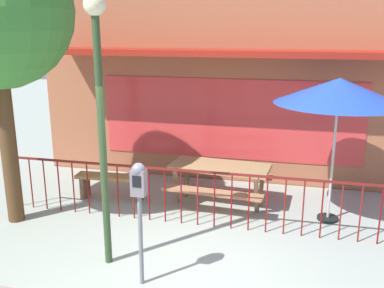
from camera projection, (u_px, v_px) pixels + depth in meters
ground at (180, 281)px, 5.68m from camera, size 40.00×40.00×0.00m
pub_storefront at (232, 50)px, 8.93m from camera, size 8.44×1.41×5.57m
patio_fence_front at (206, 189)px, 7.08m from camera, size 7.11×0.04×0.97m
picnic_table_left at (220, 173)px, 7.98m from camera, size 1.90×1.50×0.79m
patio_umbrella at (339, 92)px, 6.91m from camera, size 2.07×2.07×2.45m
patio_bench at (112, 182)px, 8.30m from camera, size 1.42×0.40×0.48m
parking_meter_near at (139, 192)px, 5.30m from camera, size 0.18×0.17×1.64m
street_lamp at (100, 94)px, 5.52m from camera, size 0.28×0.28×3.63m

